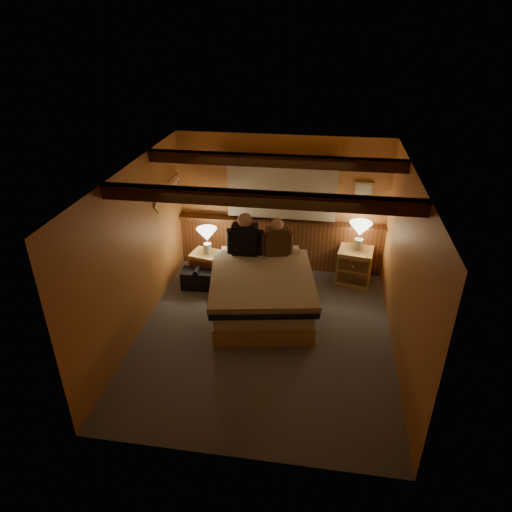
% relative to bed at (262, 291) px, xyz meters
% --- Properties ---
extents(floor, '(4.20, 4.20, 0.00)m').
position_rel_bed_xyz_m(floor, '(0.13, -0.62, -0.34)').
color(floor, '#585D69').
rests_on(floor, ground).
extents(ceiling, '(4.20, 4.20, 0.00)m').
position_rel_bed_xyz_m(ceiling, '(0.13, -0.62, 2.06)').
color(ceiling, '#BA8E45').
rests_on(ceiling, wall_back).
extents(wall_back, '(3.60, 0.00, 3.60)m').
position_rel_bed_xyz_m(wall_back, '(0.13, 1.48, 0.86)').
color(wall_back, '#C57F46').
rests_on(wall_back, floor).
extents(wall_left, '(0.00, 4.20, 4.20)m').
position_rel_bed_xyz_m(wall_left, '(-1.67, -0.62, 0.86)').
color(wall_left, '#C57F46').
rests_on(wall_left, floor).
extents(wall_right, '(0.00, 4.20, 4.20)m').
position_rel_bed_xyz_m(wall_right, '(1.93, -0.62, 0.86)').
color(wall_right, '#C57F46').
rests_on(wall_right, floor).
extents(wall_front, '(3.60, 0.00, 3.60)m').
position_rel_bed_xyz_m(wall_front, '(0.13, -2.72, 0.86)').
color(wall_front, '#C57F46').
rests_on(wall_front, floor).
extents(wainscot, '(3.60, 0.23, 0.94)m').
position_rel_bed_xyz_m(wainscot, '(0.13, 1.41, 0.14)').
color(wainscot, brown).
rests_on(wainscot, wall_back).
extents(curtain_window, '(2.18, 0.09, 1.11)m').
position_rel_bed_xyz_m(curtain_window, '(0.13, 1.41, 1.18)').
color(curtain_window, '#412410').
rests_on(curtain_window, wall_back).
extents(ceiling_beams, '(3.60, 1.65, 0.16)m').
position_rel_bed_xyz_m(ceiling_beams, '(0.13, -0.47, 1.97)').
color(ceiling_beams, '#412410').
rests_on(ceiling_beams, ceiling).
extents(coat_rail, '(0.05, 0.55, 0.24)m').
position_rel_bed_xyz_m(coat_rail, '(-1.59, 0.95, 1.32)').
color(coat_rail, white).
rests_on(coat_rail, wall_left).
extents(framed_print, '(0.30, 0.04, 0.25)m').
position_rel_bed_xyz_m(framed_print, '(1.48, 1.45, 1.21)').
color(framed_print, tan).
rests_on(framed_print, wall_back).
extents(bed, '(1.79, 2.16, 0.66)m').
position_rel_bed_xyz_m(bed, '(0.00, 0.00, 0.00)').
color(bed, tan).
rests_on(bed, floor).
extents(nightstand_left, '(0.53, 0.50, 0.50)m').
position_rel_bed_xyz_m(nightstand_left, '(-1.09, 0.80, -0.09)').
color(nightstand_left, tan).
rests_on(nightstand_left, floor).
extents(nightstand_right, '(0.63, 0.58, 0.61)m').
position_rel_bed_xyz_m(nightstand_right, '(1.44, 1.10, -0.04)').
color(nightstand_right, tan).
rests_on(nightstand_right, floor).
extents(lamp_left, '(0.34, 0.34, 0.45)m').
position_rel_bed_xyz_m(lamp_left, '(-1.05, 0.82, 0.48)').
color(lamp_left, silver).
rests_on(lamp_left, nightstand_left).
extents(lamp_right, '(0.37, 0.37, 0.48)m').
position_rel_bed_xyz_m(lamp_right, '(1.47, 1.13, 0.60)').
color(lamp_right, silver).
rests_on(lamp_right, nightstand_right).
extents(person_left, '(0.60, 0.25, 0.73)m').
position_rel_bed_xyz_m(person_left, '(-0.36, 0.59, 0.61)').
color(person_left, black).
rests_on(person_left, bed).
extents(person_right, '(0.52, 0.28, 0.65)m').
position_rel_bed_xyz_m(person_right, '(0.14, 0.65, 0.57)').
color(person_right, '#44301B').
rests_on(person_right, bed).
extents(duffel_bag, '(0.55, 0.35, 0.38)m').
position_rel_bed_xyz_m(duffel_bag, '(-1.16, 0.50, -0.18)').
color(duffel_bag, black).
rests_on(duffel_bag, floor).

